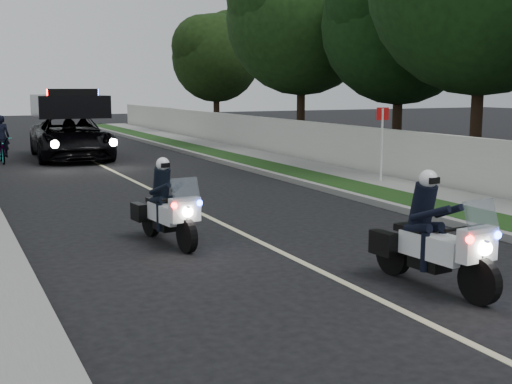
% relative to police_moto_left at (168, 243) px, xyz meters
% --- Properties ---
extents(ground, '(120.00, 120.00, 0.00)m').
position_rel_police_moto_left_xyz_m(ground, '(1.54, -4.65, 0.00)').
color(ground, black).
rests_on(ground, ground).
extents(curb_right, '(0.20, 60.00, 0.15)m').
position_rel_police_moto_left_xyz_m(curb_right, '(5.64, 5.35, 0.07)').
color(curb_right, gray).
rests_on(curb_right, ground).
extents(grass_verge, '(1.20, 60.00, 0.16)m').
position_rel_police_moto_left_xyz_m(grass_verge, '(6.34, 5.35, 0.08)').
color(grass_verge, '#193814').
rests_on(grass_verge, ground).
extents(sidewalk_right, '(1.40, 60.00, 0.16)m').
position_rel_police_moto_left_xyz_m(sidewalk_right, '(7.64, 5.35, 0.08)').
color(sidewalk_right, gray).
rests_on(sidewalk_right, ground).
extents(property_wall, '(0.22, 60.00, 1.50)m').
position_rel_police_moto_left_xyz_m(property_wall, '(8.64, 5.35, 0.75)').
color(property_wall, beige).
rests_on(property_wall, ground).
extents(lane_marking, '(0.12, 50.00, 0.01)m').
position_rel_police_moto_left_xyz_m(lane_marking, '(1.54, 5.35, 0.00)').
color(lane_marking, '#BFB78C').
rests_on(lane_marking, ground).
extents(police_moto_left, '(0.86, 1.88, 1.54)m').
position_rel_police_moto_left_xyz_m(police_moto_left, '(0.00, 0.00, 0.00)').
color(police_moto_left, silver).
rests_on(police_moto_left, ground).
extents(police_moto_right, '(0.86, 2.00, 1.66)m').
position_rel_police_moto_left_xyz_m(police_moto_right, '(2.50, -4.11, 0.00)').
color(police_moto_right, silver).
rests_on(police_moto_right, ground).
extents(police_suv, '(3.07, 6.05, 2.87)m').
position_rel_police_moto_left_xyz_m(police_suv, '(1.00, 14.96, 0.00)').
color(police_suv, black).
rests_on(police_suv, ground).
extents(bicycle, '(0.64, 1.82, 0.95)m').
position_rel_police_moto_left_xyz_m(bicycle, '(-1.54, 14.61, 0.00)').
color(bicycle, black).
rests_on(bicycle, ground).
extents(cyclist, '(0.59, 0.43, 1.54)m').
position_rel_police_moto_left_xyz_m(cyclist, '(-1.54, 14.61, 0.00)').
color(cyclist, black).
rests_on(cyclist, ground).
extents(sign_post, '(0.44, 0.44, 2.27)m').
position_rel_police_moto_left_xyz_m(sign_post, '(7.54, 4.01, 0.00)').
color(sign_post, '#B00C1B').
rests_on(sign_post, ground).
extents(tree_right_b, '(8.66, 8.66, 11.48)m').
position_rel_police_moto_left_xyz_m(tree_right_b, '(11.34, 4.41, 0.00)').
color(tree_right_b, '#183B13').
rests_on(tree_right_b, ground).
extents(tree_right_c, '(7.24, 7.24, 9.65)m').
position_rel_police_moto_left_xyz_m(tree_right_c, '(11.89, 9.05, 0.00)').
color(tree_right_c, black).
rests_on(tree_right_c, ground).
extents(tree_right_d, '(8.06, 8.06, 10.95)m').
position_rel_police_moto_left_xyz_m(tree_right_d, '(10.92, 14.64, 0.00)').
color(tree_right_d, '#1C3E14').
rests_on(tree_right_d, ground).
extents(tree_right_e, '(5.69, 5.69, 8.50)m').
position_rel_police_moto_left_xyz_m(tree_right_e, '(11.24, 25.31, 0.00)').
color(tree_right_e, black).
rests_on(tree_right_e, ground).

